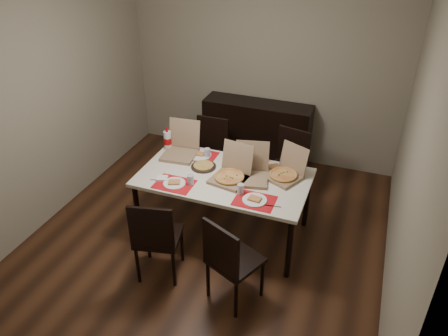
# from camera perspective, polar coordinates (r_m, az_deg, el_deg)

# --- Properties ---
(ground) EXTENTS (3.80, 4.00, 0.02)m
(ground) POSITION_cam_1_polar(r_m,az_deg,el_deg) (5.06, -1.81, -8.54)
(ground) COLOR #442514
(ground) RESTS_ON ground
(room_walls) EXTENTS (3.84, 4.02, 2.62)m
(room_walls) POSITION_cam_1_polar(r_m,az_deg,el_deg) (4.55, -0.09, 12.05)
(room_walls) COLOR gray
(room_walls) RESTS_ON ground
(sideboard) EXTENTS (1.50, 0.40, 0.90)m
(sideboard) POSITION_cam_1_polar(r_m,az_deg,el_deg) (6.23, 4.28, 4.66)
(sideboard) COLOR black
(sideboard) RESTS_ON ground
(dining_table) EXTENTS (1.80, 1.00, 0.75)m
(dining_table) POSITION_cam_1_polar(r_m,az_deg,el_deg) (4.68, 0.00, -1.75)
(dining_table) COLOR beige
(dining_table) RESTS_ON ground
(chair_near_left) EXTENTS (0.50, 0.50, 0.93)m
(chair_near_left) POSITION_cam_1_polar(r_m,az_deg,el_deg) (4.26, -8.86, -8.81)
(chair_near_left) COLOR black
(chair_near_left) RESTS_ON ground
(chair_near_right) EXTENTS (0.56, 0.56, 0.93)m
(chair_near_right) POSITION_cam_1_polar(r_m,az_deg,el_deg) (3.98, 0.78, -11.81)
(chair_near_right) COLOR black
(chair_near_right) RESTS_ON ground
(chair_far_left) EXTENTS (0.43, 0.43, 0.93)m
(chair_far_left) POSITION_cam_1_polar(r_m,az_deg,el_deg) (5.62, -1.89, 2.27)
(chair_far_left) COLOR black
(chair_far_left) RESTS_ON ground
(chair_far_right) EXTENTS (0.50, 0.50, 0.93)m
(chair_far_right) POSITION_cam_1_polar(r_m,az_deg,el_deg) (5.39, 8.40, 0.58)
(chair_far_right) COLOR black
(chair_far_right) RESTS_ON ground
(setting_near_left) EXTENTS (0.48, 0.30, 0.11)m
(setting_near_left) POSITION_cam_1_polar(r_m,az_deg,el_deg) (4.53, -6.15, -1.82)
(setting_near_left) COLOR red
(setting_near_left) RESTS_ON dining_table
(setting_near_right) EXTENTS (0.47, 0.30, 0.11)m
(setting_near_right) POSITION_cam_1_polar(r_m,az_deg,el_deg) (4.29, 3.51, -3.80)
(setting_near_right) COLOR red
(setting_near_right) RESTS_ON dining_table
(setting_far_left) EXTENTS (0.52, 0.30, 0.11)m
(setting_far_left) POSITION_cam_1_polar(r_m,az_deg,el_deg) (5.02, -3.17, 1.83)
(setting_far_left) COLOR red
(setting_far_left) RESTS_ON dining_table
(setting_far_right) EXTENTS (0.49, 0.30, 0.11)m
(setting_far_right) POSITION_cam_1_polar(r_m,az_deg,el_deg) (4.79, 5.90, 0.16)
(setting_far_right) COLOR red
(setting_far_right) RESTS_ON dining_table
(napkin_loose) EXTENTS (0.16, 0.16, 0.02)m
(napkin_loose) POSITION_cam_1_polar(r_m,az_deg,el_deg) (4.58, 0.18, -1.39)
(napkin_loose) COLOR white
(napkin_loose) RESTS_ON dining_table
(pizza_box_center) EXTENTS (0.41, 0.45, 0.36)m
(pizza_box_center) POSITION_cam_1_polar(r_m,az_deg,el_deg) (4.56, 0.90, -0.88)
(pizza_box_center) COLOR #83674B
(pizza_box_center) RESTS_ON dining_table
(pizza_box_right) EXTENTS (0.45, 0.47, 0.33)m
(pizza_box_right) POSITION_cam_1_polar(r_m,az_deg,el_deg) (4.64, 8.01, -0.65)
(pizza_box_right) COLOR #83674B
(pizza_box_right) RESTS_ON dining_table
(pizza_box_left) EXTENTS (0.40, 0.44, 0.37)m
(pizza_box_left) POSITION_cam_1_polar(r_m,az_deg,el_deg) (5.04, -5.66, 2.39)
(pizza_box_left) COLOR #83674B
(pizza_box_left) RESTS_ON dining_table
(pizza_box_extra) EXTENTS (0.43, 0.46, 0.36)m
(pizza_box_extra) POSITION_cam_1_polar(r_m,az_deg,el_deg) (4.59, 3.55, -0.66)
(pizza_box_extra) COLOR #83674B
(pizza_box_extra) RESTS_ON dining_table
(faina_plate) EXTENTS (0.28, 0.28, 0.03)m
(faina_plate) POSITION_cam_1_polar(r_m,az_deg,el_deg) (4.79, -2.69, 0.25)
(faina_plate) COLOR black
(faina_plate) RESTS_ON dining_table
(dip_bowl) EXTENTS (0.15, 0.15, 0.03)m
(dip_bowl) POSITION_cam_1_polar(r_m,az_deg,el_deg) (4.75, 1.85, -0.06)
(dip_bowl) COLOR white
(dip_bowl) RESTS_ON dining_table
(soda_bottle) EXTENTS (0.09, 0.09, 0.27)m
(soda_bottle) POSITION_cam_1_polar(r_m,az_deg,el_deg) (5.15, -7.38, 3.60)
(soda_bottle) COLOR silver
(soda_bottle) RESTS_ON dining_table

